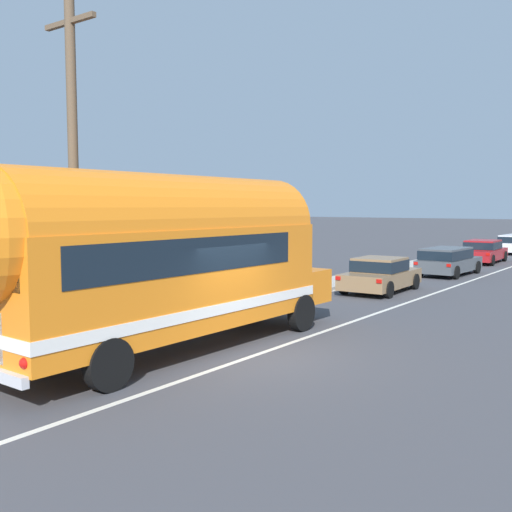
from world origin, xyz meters
TOP-DOWN VIEW (x-y plane):
  - ground_plane at (0.00, 0.00)m, footprint 300.00×300.00m
  - lane_markings at (-1.62, 12.00)m, footprint 3.63×80.00m
  - sidewalk_slab at (-4.43, 10.00)m, footprint 1.86×90.00m
  - utility_pole at (-4.09, -1.63)m, footprint 1.80×0.24m
  - painted_bus at (-1.77, -1.20)m, footprint 2.70×11.06m
  - car_lead at (-1.89, 11.04)m, footprint 2.11×4.31m
  - car_second at (-1.56, 18.14)m, footprint 2.06×4.53m
  - car_third at (-1.95, 25.74)m, footprint 2.10×4.75m

SIDE VIEW (x-z plane):
  - ground_plane at x=0.00m, z-range 0.00..0.00m
  - lane_markings at x=-1.62m, z-range 0.00..0.01m
  - sidewalk_slab at x=-4.43m, z-range 0.00..0.15m
  - car_lead at x=-1.89m, z-range 0.04..1.41m
  - car_third at x=-1.95m, z-range 0.06..1.43m
  - car_second at x=-1.56m, z-range 0.10..1.47m
  - painted_bus at x=-1.77m, z-range 0.24..4.37m
  - utility_pole at x=-4.09m, z-range 0.17..8.67m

